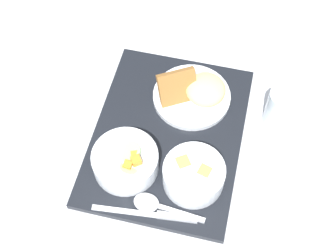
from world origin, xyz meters
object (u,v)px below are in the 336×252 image
bowl_salad (126,161)px  glass_water (279,110)px  bowl_soup (194,174)px  knife (164,216)px  spoon (154,205)px  plate_main (196,93)px

bowl_salad → glass_water: 0.35m
bowl_salad → bowl_soup: (-0.02, -0.14, 0.00)m
bowl_salad → knife: bearing=-138.0°
knife → spoon: (0.02, 0.02, 0.00)m
glass_water → knife: bearing=139.3°
spoon → knife: bearing=148.8°
plate_main → knife: bearing=172.4°
plate_main → spoon: 0.27m
bowl_soup → knife: bowl_soup is taller
knife → glass_water: size_ratio=2.09×
bowl_soup → bowl_salad: bearing=83.3°
bowl_salad → bowl_soup: bowl_salad is taller
bowl_salad → knife: bowl_salad is taller
spoon → plate_main: bearing=-90.8°
plate_main → glass_water: bearing=-99.1°
bowl_soup → glass_water: 0.24m
bowl_soup → knife: bearing=148.3°
bowl_salad → bowl_soup: bearing=-96.7°
bowl_soup → plate_main: (0.20, 0.01, -0.01)m
spoon → bowl_soup: bearing=-127.1°
plate_main → spoon: (-0.27, 0.06, -0.02)m
knife → glass_water: glass_water is taller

